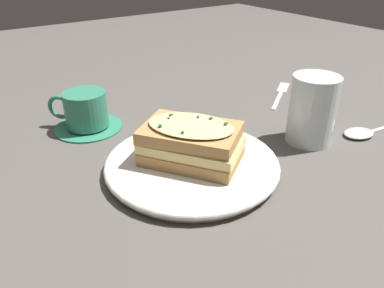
{
  "coord_description": "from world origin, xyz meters",
  "views": [
    {
      "loc": [
        0.25,
        0.42,
        0.31
      ],
      "look_at": [
        -0.03,
        0.03,
        0.04
      ],
      "focal_mm": 35.0,
      "sensor_mm": 36.0,
      "label": 1
    }
  ],
  "objects_px": {
    "sandwich": "(191,142)",
    "teacup_with_saucer": "(86,112)",
    "spoon": "(362,132)",
    "fork": "(281,92)",
    "water_glass": "(312,110)",
    "dinner_plate": "(192,164)"
  },
  "relations": [
    {
      "from": "fork",
      "to": "teacup_with_saucer",
      "type": "bearing_deg",
      "value": -134.91
    },
    {
      "from": "dinner_plate",
      "to": "water_glass",
      "type": "height_order",
      "value": "water_glass"
    },
    {
      "from": "teacup_with_saucer",
      "to": "fork",
      "type": "bearing_deg",
      "value": -145.39
    },
    {
      "from": "sandwich",
      "to": "spoon",
      "type": "xyz_separation_m",
      "value": [
        -0.32,
        0.08,
        -0.04
      ]
    },
    {
      "from": "teacup_with_saucer",
      "to": "sandwich",
      "type": "bearing_deg",
      "value": 153.53
    },
    {
      "from": "teacup_with_saucer",
      "to": "fork",
      "type": "xyz_separation_m",
      "value": [
        -0.43,
        0.08,
        -0.03
      ]
    },
    {
      "from": "dinner_plate",
      "to": "spoon",
      "type": "bearing_deg",
      "value": 165.76
    },
    {
      "from": "teacup_with_saucer",
      "to": "water_glass",
      "type": "bearing_deg",
      "value": -177.35
    },
    {
      "from": "teacup_with_saucer",
      "to": "spoon",
      "type": "bearing_deg",
      "value": -173.3
    },
    {
      "from": "dinner_plate",
      "to": "sandwich",
      "type": "distance_m",
      "value": 0.04
    },
    {
      "from": "teacup_with_saucer",
      "to": "water_glass",
      "type": "distance_m",
      "value": 0.4
    },
    {
      "from": "sandwich",
      "to": "spoon",
      "type": "bearing_deg",
      "value": 165.4
    },
    {
      "from": "sandwich",
      "to": "teacup_with_saucer",
      "type": "xyz_separation_m",
      "value": [
        0.08,
        -0.23,
        -0.01
      ]
    },
    {
      "from": "sandwich",
      "to": "teacup_with_saucer",
      "type": "height_order",
      "value": "sandwich"
    },
    {
      "from": "water_glass",
      "to": "dinner_plate",
      "type": "bearing_deg",
      "value": -10.02
    },
    {
      "from": "teacup_with_saucer",
      "to": "spoon",
      "type": "xyz_separation_m",
      "value": [
        -0.39,
        0.31,
        -0.03
      ]
    },
    {
      "from": "sandwich",
      "to": "fork",
      "type": "xyz_separation_m",
      "value": [
        -0.35,
        -0.15,
        -0.04
      ]
    },
    {
      "from": "water_glass",
      "to": "fork",
      "type": "bearing_deg",
      "value": -125.92
    },
    {
      "from": "dinner_plate",
      "to": "teacup_with_saucer",
      "type": "height_order",
      "value": "teacup_with_saucer"
    },
    {
      "from": "water_glass",
      "to": "fork",
      "type": "height_order",
      "value": "water_glass"
    },
    {
      "from": "teacup_with_saucer",
      "to": "spoon",
      "type": "distance_m",
      "value": 0.5
    },
    {
      "from": "fork",
      "to": "spoon",
      "type": "xyz_separation_m",
      "value": [
        0.04,
        0.23,
        0.0
      ]
    }
  ]
}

